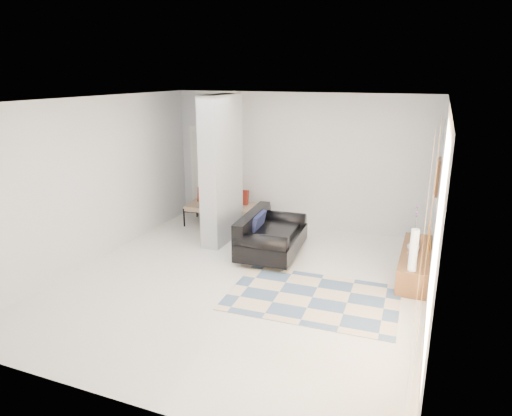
% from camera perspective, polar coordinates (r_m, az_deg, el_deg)
% --- Properties ---
extents(floor, '(6.00, 6.00, 0.00)m').
position_cam_1_polar(floor, '(7.33, -1.76, -9.07)').
color(floor, white).
rests_on(floor, ground).
extents(ceiling, '(6.00, 6.00, 0.00)m').
position_cam_1_polar(ceiling, '(6.62, -1.98, 13.35)').
color(ceiling, white).
rests_on(ceiling, wall_back).
extents(wall_back, '(6.00, 0.00, 6.00)m').
position_cam_1_polar(wall_back, '(9.60, 5.32, 5.85)').
color(wall_back, silver).
rests_on(wall_back, ground).
extents(wall_front, '(6.00, 0.00, 6.00)m').
position_cam_1_polar(wall_front, '(4.41, -17.73, -7.87)').
color(wall_front, silver).
rests_on(wall_front, ground).
extents(wall_left, '(0.00, 6.00, 6.00)m').
position_cam_1_polar(wall_left, '(8.31, -19.57, 3.28)').
color(wall_left, silver).
rests_on(wall_left, ground).
extents(wall_right, '(0.00, 6.00, 6.00)m').
position_cam_1_polar(wall_right, '(6.31, 21.69, -0.92)').
color(wall_right, silver).
rests_on(wall_right, ground).
extents(partition_column, '(0.35, 1.20, 2.80)m').
position_cam_1_polar(partition_column, '(8.71, -4.32, 4.77)').
color(partition_column, '#AAAFB1').
rests_on(partition_column, floor).
extents(hallway_door, '(0.85, 0.06, 2.04)m').
position_cam_1_polar(hallway_door, '(10.42, -5.97, 4.53)').
color(hallway_door, white).
rests_on(hallway_door, floor).
extents(curtain, '(0.00, 2.55, 2.55)m').
position_cam_1_polar(curtain, '(5.20, 20.69, -3.84)').
color(curtain, '#FFAE43').
rests_on(curtain, wall_right).
extents(wall_art, '(0.04, 0.45, 0.55)m').
position_cam_1_polar(wall_art, '(7.48, 21.80, 3.65)').
color(wall_art, '#331C0E').
rests_on(wall_art, wall_right).
extents(media_console, '(0.45, 1.84, 0.80)m').
position_cam_1_polar(media_console, '(7.91, 19.24, -6.45)').
color(media_console, brown).
rests_on(media_console, floor).
extents(loveseat, '(1.05, 1.69, 0.76)m').
position_cam_1_polar(loveseat, '(8.22, 1.61, -3.51)').
color(loveseat, silver).
rests_on(loveseat, floor).
extents(daybed, '(1.82, 0.93, 0.77)m').
position_cam_1_polar(daybed, '(9.85, -3.71, 0.27)').
color(daybed, black).
rests_on(daybed, floor).
extents(area_rug, '(2.50, 1.71, 0.01)m').
position_cam_1_polar(area_rug, '(6.86, 7.07, -11.04)').
color(area_rug, beige).
rests_on(area_rug, floor).
extents(cylinder_lamp, '(0.12, 0.12, 0.63)m').
position_cam_1_polar(cylinder_lamp, '(6.98, 19.11, -5.00)').
color(cylinder_lamp, white).
rests_on(cylinder_lamp, media_console).
extents(bronze_figurine, '(0.12, 0.12, 0.23)m').
position_cam_1_polar(bronze_figurine, '(8.21, 19.26, -3.30)').
color(bronze_figurine, black).
rests_on(bronze_figurine, media_console).
extents(vase, '(0.20, 0.20, 0.20)m').
position_cam_1_polar(vase, '(7.79, 19.08, -4.42)').
color(vase, silver).
rests_on(vase, media_console).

